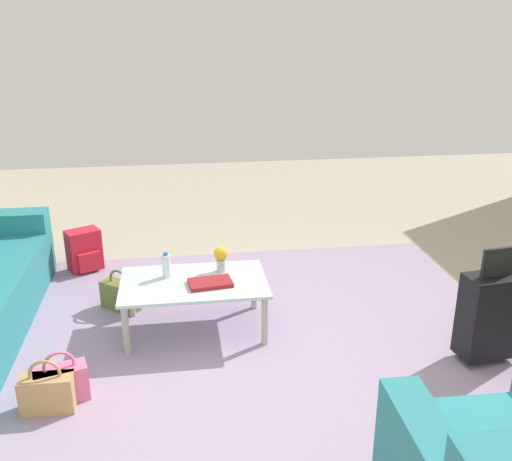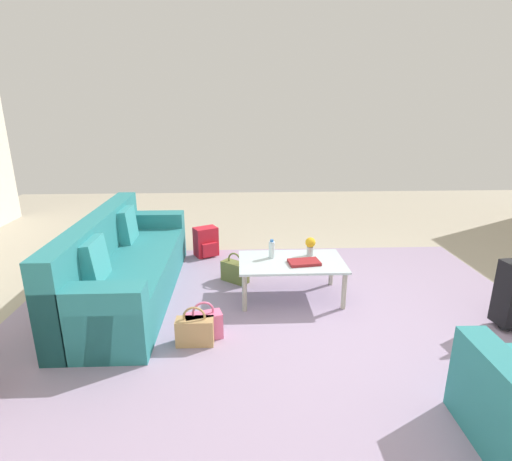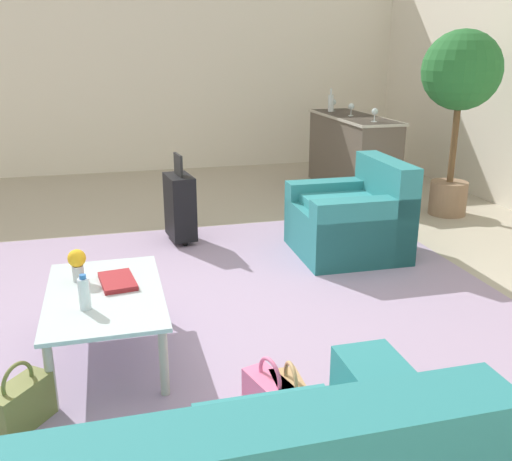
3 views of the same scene
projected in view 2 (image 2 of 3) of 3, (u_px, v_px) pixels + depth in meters
The scene contains 11 objects.
ground_plane at pixel (338, 320), 3.83m from camera, with size 12.00×12.00×0.00m, color #A89E89.
area_rug at pixel (278, 332), 3.62m from camera, with size 5.20×4.40×0.01m, color #9984A3.
couch at pixel (122, 269), 4.22m from camera, with size 0.84×2.49×0.89m.
coffee_table at pixel (291, 265), 4.19m from camera, with size 1.10×0.67×0.42m.
water_bottle at pixel (272, 249), 4.23m from camera, with size 0.06×0.06×0.20m.
coffee_table_book at pixel (304, 262), 4.10m from camera, with size 0.32×0.20×0.03m, color maroon.
flower_vase at pixel (310, 245), 4.29m from camera, with size 0.11×0.11×0.21m.
handbag_pink at pixel (204, 325), 3.49m from camera, with size 0.35×0.22×0.36m.
handbag_olive at pixel (235, 271), 4.63m from camera, with size 0.34×0.31×0.36m.
handbag_tan at pixel (195, 331), 3.40m from camera, with size 0.32×0.14×0.36m.
backpack_red at pixel (206, 242), 5.43m from camera, with size 0.36×0.34×0.40m.
Camera 2 is at (0.94, 3.37, 1.96)m, focal length 28.00 mm.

